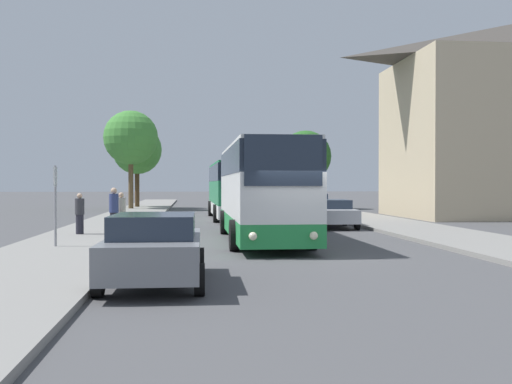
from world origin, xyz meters
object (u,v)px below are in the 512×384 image
parked_car_right_near (331,213)px  parked_car_right_far (310,206)px  pedestrian_waiting_far (121,213)px  pedestrian_walking_back (114,211)px  tree_right_near (306,156)px  pedestrian_waiting_near (80,214)px  bus_middle (234,189)px  parked_car_left_curb (155,247)px  tree_left_near (137,150)px  tree_left_far (131,138)px  bus_stop_sign (55,196)px  bus_front (262,190)px

parked_car_right_near → parked_car_right_far: bearing=-89.8°
pedestrian_waiting_far → parked_car_right_near: bearing=58.2°
pedestrian_walking_back → tree_right_near: (12.59, 26.29, 3.39)m
pedestrian_waiting_near → tree_right_near: 29.51m
bus_middle → pedestrian_walking_back: (-5.56, -12.73, -0.72)m
parked_car_left_curb → tree_left_near: size_ratio=0.64×
parked_car_right_near → tree_left_far: tree_left_far is taller
bus_middle → tree_right_near: bearing=61.9°
tree_right_near → tree_left_near: bearing=168.0°
pedestrian_waiting_far → parked_car_left_curb: bearing=-45.5°
pedestrian_walking_back → tree_left_near: tree_left_near is taller
pedestrian_waiting_far → pedestrian_walking_back: (-0.19, -0.73, 0.11)m
parked_car_left_curb → bus_stop_sign: (-3.52, 6.75, 0.95)m
parked_car_left_curb → tree_left_far: 37.00m
pedestrian_waiting_near → parked_car_left_curb: bearing=-95.5°
bus_front → parked_car_right_far: size_ratio=2.55×
pedestrian_waiting_far → tree_right_near: (12.40, 25.56, 3.50)m
parked_car_right_near → parked_car_right_far: 6.77m
pedestrian_waiting_near → pedestrian_waiting_far: bearing=-16.1°
bus_stop_sign → pedestrian_waiting_far: 5.12m
parked_car_left_curb → parked_car_right_far: bearing=71.7°
pedestrian_waiting_far → bus_middle: bearing=100.4°
parked_car_right_near → pedestrian_waiting_far: 10.40m
tree_right_near → tree_left_far: bearing=-177.1°
bus_stop_sign → bus_front: bearing=20.5°
parked_car_left_curb → parked_car_right_near: bearing=65.5°
parked_car_right_far → tree_left_far: bearing=-50.4°
bus_front → tree_left_near: size_ratio=1.54×
pedestrian_waiting_far → tree_right_near: tree_right_near is taller
bus_stop_sign → tree_right_near: size_ratio=0.39×
pedestrian_waiting_far → tree_left_near: 28.97m
tree_left_near → tree_right_near: tree_left_near is taller
parked_car_left_curb → tree_left_far: size_ratio=0.57×
bus_front → pedestrian_waiting_far: bearing=157.4°
parked_car_right_far → tree_left_near: tree_left_near is taller
parked_car_right_far → pedestrian_waiting_near: size_ratio=2.67×
pedestrian_waiting_far → pedestrian_walking_back: 0.76m
parked_car_left_curb → tree_right_near: tree_right_near is taller
bus_middle → pedestrian_waiting_far: (-5.37, -12.00, -0.83)m
bus_front → pedestrian_walking_back: (-5.59, 1.54, -0.80)m
bus_middle → tree_left_near: (-7.30, 16.61, 3.30)m
bus_middle → tree_left_near: tree_left_near is taller
pedestrian_waiting_near → tree_left_far: (-0.50, 25.02, 4.89)m
parked_car_left_curb → bus_front: bearing=71.1°
parked_car_right_near → parked_car_right_far: (0.34, 6.77, 0.07)m
pedestrian_waiting_far → tree_left_near: size_ratio=0.23×
bus_front → pedestrian_waiting_near: size_ratio=6.81×
parked_car_right_far → pedestrian_waiting_near: pedestrian_waiting_near is taller
bus_front → parked_car_right_near: bearing=57.5°
parked_car_right_near → tree_left_near: tree_left_near is taller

